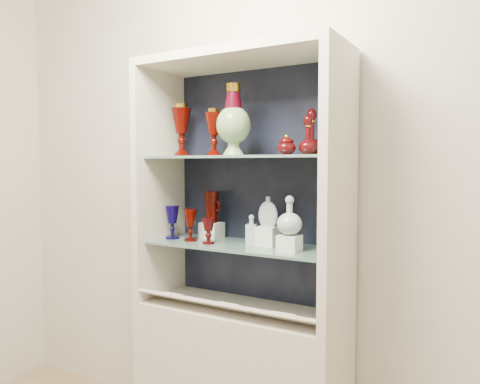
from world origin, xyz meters
The scene contains 30 objects.
wall_back centered at (0.00, 1.75, 1.40)m, with size 3.50×0.02×2.80m, color beige.
cabinet_base centered at (0.00, 1.53, 0.38)m, with size 1.00×0.40×0.75m, color beige.
cabinet_back_panel centered at (0.00, 1.72, 1.32)m, with size 0.98×0.02×1.15m, color black.
cabinet_side_left centered at (-0.48, 1.53, 1.32)m, with size 0.04×0.40×1.15m, color beige.
cabinet_side_right centered at (0.48, 1.53, 1.32)m, with size 0.04×0.40×1.15m, color beige.
cabinet_top_cap centered at (0.00, 1.53, 1.92)m, with size 1.00×0.40×0.04m, color beige.
shelf_lower centered at (0.00, 1.55, 1.04)m, with size 0.92×0.34×0.01m, color slate.
shelf_upper centered at (0.00, 1.55, 1.46)m, with size 0.92×0.34×0.01m, color slate.
label_ledge centered at (0.00, 1.42, 0.78)m, with size 0.92×0.18×0.01m, color beige.
label_card_0 centered at (0.02, 1.42, 0.80)m, with size 0.10×0.07×0.00m, color white.
label_card_1 centered at (-0.29, 1.42, 0.80)m, with size 0.10×0.07×0.00m, color white.
label_card_2 centered at (0.30, 1.42, 0.80)m, with size 0.10×0.07×0.00m, color white.
pedestal_lamp_left centered at (-0.39, 1.59, 1.60)m, with size 0.10×0.10×0.27m, color #430500, non-canonical shape.
pedestal_lamp_right centered at (-0.14, 1.52, 1.58)m, with size 0.09×0.09×0.23m, color #430500, non-canonical shape.
enamel_urn centered at (-0.01, 1.49, 1.63)m, with size 0.16×0.16×0.33m, color #084224, non-canonical shape.
ruby_decanter_a centered at (0.31, 1.64, 1.59)m, with size 0.09×0.09×0.24m, color #440507, non-canonical shape.
ruby_decanter_b centered at (0.33, 1.55, 1.56)m, with size 0.08×0.08×0.18m, color #440507, non-canonical shape.
lidded_bowl centered at (0.24, 1.52, 1.52)m, with size 0.08×0.08×0.09m, color #440507, non-canonical shape.
cobalt_goblet centered at (-0.39, 1.52, 1.13)m, with size 0.07×0.07×0.17m, color #07003B, non-canonical shape.
ruby_goblet_tall centered at (-0.27, 1.50, 1.13)m, with size 0.07×0.07×0.16m, color #430500, non-canonical shape.
ruby_goblet_small centered at (-0.15, 1.48, 1.11)m, with size 0.06×0.06×0.12m, color #440507, non-canonical shape.
riser_ruby_pitcher centered at (-0.23, 1.64, 1.09)m, with size 0.10×0.10×0.08m, color silver.
ruby_pitcher centered at (-0.23, 1.64, 1.21)m, with size 0.12×0.08×0.16m, color #430500, non-canonical shape.
clear_square_bottle centered at (0.04, 1.56, 1.12)m, with size 0.05×0.05×0.14m, color #A7B4BF, non-canonical shape.
riser_flat_flask centered at (0.12, 1.58, 1.09)m, with size 0.09×0.09×0.09m, color silver.
flat_flask centered at (0.12, 1.58, 1.21)m, with size 0.10×0.04×0.14m, color #AFB5C4, non-canonical shape.
riser_clear_round_decanter centered at (0.27, 1.50, 1.08)m, with size 0.09×0.09×0.07m, color silver.
clear_round_decanter centered at (0.27, 1.50, 1.20)m, with size 0.11×0.11×0.17m, color #A7B4BF, non-canonical shape.
riser_cameo_medallion centered at (0.44, 1.66, 1.10)m, with size 0.08×0.08×0.10m, color silver.
cameo_medallion centered at (0.44, 1.66, 1.22)m, with size 0.12×0.04×0.14m, color black, non-canonical shape.
Camera 1 is at (1.10, -0.36, 1.43)m, focal length 35.00 mm.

